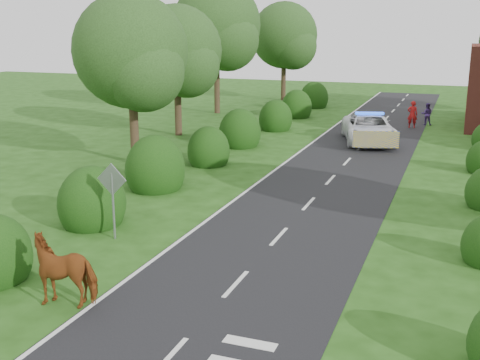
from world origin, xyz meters
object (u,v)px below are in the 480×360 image
at_px(cow, 67,273).
at_px(police_van, 369,129).
at_px(pedestrian_purple, 427,114).
at_px(pedestrian_red, 412,115).
at_px(road_sign, 112,190).

distance_m(cow, police_van, 24.32).
bearing_deg(pedestrian_purple, police_van, 65.75).
height_order(police_van, pedestrian_red, pedestrian_red).
xyz_separation_m(road_sign, pedestrian_red, (7.14, 25.94, -0.73)).
distance_m(road_sign, police_van, 20.35).
height_order(road_sign, pedestrian_purple, road_sign).
bearing_deg(police_van, pedestrian_purple, 54.70).
xyz_separation_m(pedestrian_red, pedestrian_purple, (0.84, 1.67, -0.16)).
relative_size(cow, pedestrian_purple, 1.36).
relative_size(pedestrian_red, pedestrian_purple, 1.21).
xyz_separation_m(road_sign, police_van, (5.19, 19.65, -0.82)).
height_order(pedestrian_red, pedestrian_purple, pedestrian_red).
height_order(cow, police_van, police_van).
bearing_deg(cow, police_van, 155.39).
relative_size(cow, pedestrian_red, 1.13).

